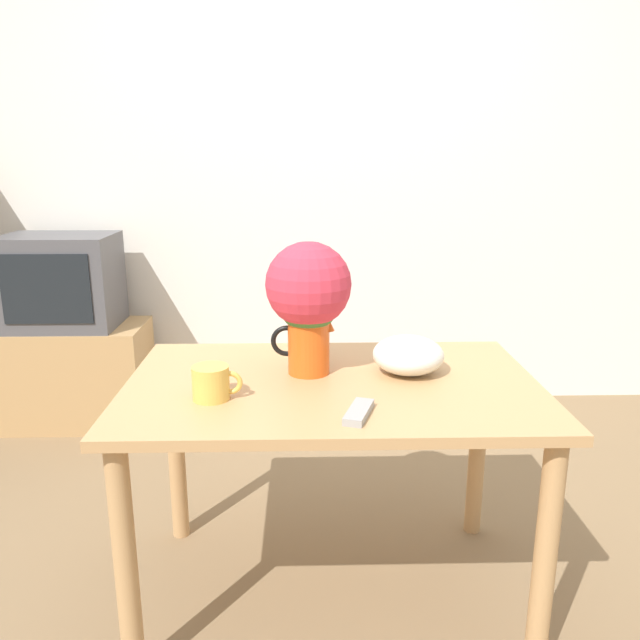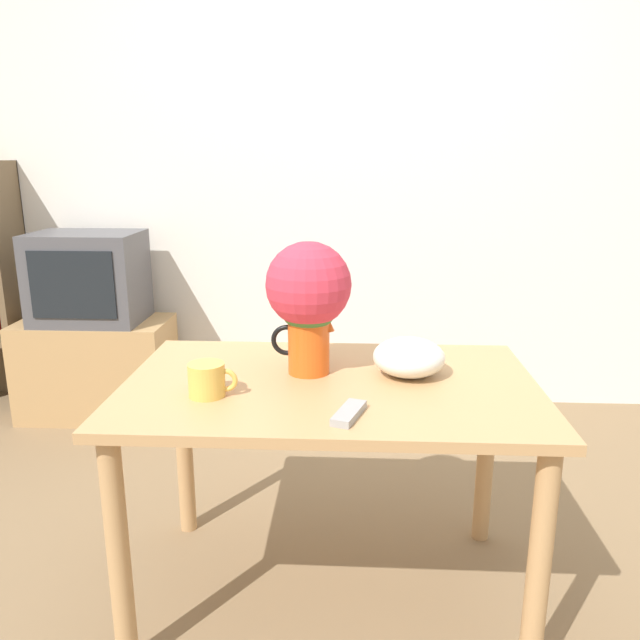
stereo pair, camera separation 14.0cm
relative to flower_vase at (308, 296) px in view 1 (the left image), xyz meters
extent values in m
plane|color=#7F6647|center=(0.06, -0.15, -0.97)|extent=(12.00, 12.00, 0.00)
cube|color=silver|center=(0.06, 1.61, 0.33)|extent=(8.00, 0.05, 2.60)
cube|color=tan|center=(0.07, -0.08, -0.26)|extent=(1.21, 0.78, 0.03)
cylinder|color=tan|center=(-0.48, -0.40, -0.62)|extent=(0.06, 0.06, 0.69)
cylinder|color=tan|center=(0.61, -0.40, -0.62)|extent=(0.06, 0.06, 0.69)
cylinder|color=tan|center=(-0.48, 0.25, -0.62)|extent=(0.06, 0.06, 0.69)
cylinder|color=tan|center=(0.61, 0.25, -0.62)|extent=(0.06, 0.06, 0.69)
cylinder|color=#E05619|center=(0.00, 0.00, -0.15)|extent=(0.13, 0.13, 0.19)
cone|color=#E05619|center=(0.05, 0.00, -0.08)|extent=(0.04, 0.04, 0.05)
torus|color=black|center=(-0.07, 0.00, -0.14)|extent=(0.10, 0.02, 0.10)
sphere|color=#3D7033|center=(0.00, 0.00, -0.01)|extent=(0.19, 0.19, 0.19)
sphere|color=#CC3347|center=(0.00, 0.00, 0.03)|extent=(0.26, 0.26, 0.26)
cylinder|color=gold|center=(-0.27, -0.21, -0.20)|extent=(0.10, 0.10, 0.09)
torus|color=gold|center=(-0.21, -0.21, -0.20)|extent=(0.07, 0.01, 0.07)
ellipsoid|color=silver|center=(0.30, -0.01, -0.19)|extent=(0.22, 0.22, 0.11)
cube|color=#999999|center=(0.13, -0.33, -0.23)|extent=(0.09, 0.16, 0.02)
cube|color=tan|center=(-1.23, 1.29, -0.70)|extent=(0.78, 0.40, 0.53)
cube|color=#4C4C51|center=(-1.23, 1.29, -0.21)|extent=(0.54, 0.39, 0.46)
cube|color=black|center=(-1.23, 1.10, -0.21)|extent=(0.42, 0.01, 0.33)
camera|label=1|loc=(-0.01, -1.81, 0.40)|focal=35.00mm
camera|label=2|loc=(0.13, -1.80, 0.40)|focal=35.00mm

